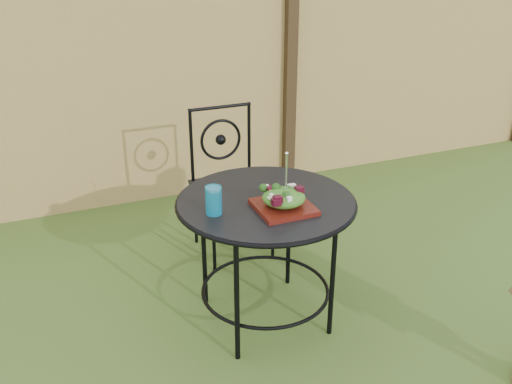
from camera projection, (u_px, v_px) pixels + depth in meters
ground at (233, 381)px, 2.73m from camera, size 60.00×60.00×0.00m
fence at (128, 83)px, 4.18m from camera, size 8.00×0.12×1.90m
patio_table at (266, 224)px, 2.94m from camera, size 0.92×0.92×0.72m
patio_chair at (229, 179)px, 3.69m from camera, size 0.46×0.46×0.95m
salad_plate at (284, 207)px, 2.78m from camera, size 0.27×0.27×0.02m
salad at (284, 197)px, 2.76m from camera, size 0.21×0.21×0.08m
fork at (286, 172)px, 2.71m from camera, size 0.01×0.01×0.18m
drinking_glass at (214, 200)px, 2.71m from camera, size 0.08×0.08×0.14m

